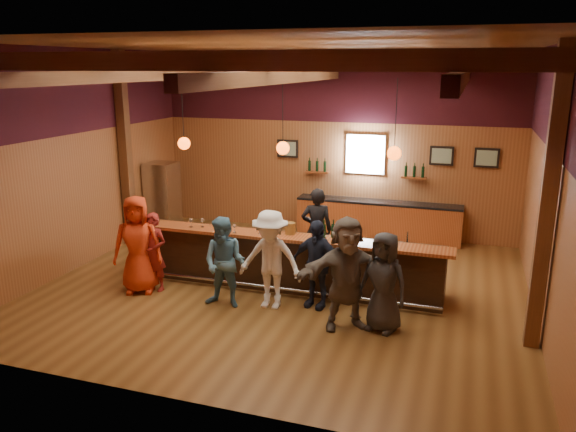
{
  "coord_description": "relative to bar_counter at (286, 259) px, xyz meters",
  "views": [
    {
      "loc": [
        3.23,
        -9.58,
        4.15
      ],
      "look_at": [
        0.0,
        0.3,
        1.35
      ],
      "focal_mm": 35.0,
      "sensor_mm": 36.0,
      "label": 1
    }
  ],
  "objects": [
    {
      "name": "glass_a",
      "position": [
        -2.72,
        -0.28,
        0.73
      ],
      "size": [
        0.09,
        0.09,
        0.2
      ],
      "color": "silver",
      "rests_on": "bar_counter"
    },
    {
      "name": "glass_e",
      "position": [
        -0.4,
        -0.37,
        0.71
      ],
      "size": [
        0.07,
        0.07,
        0.17
      ],
      "color": "silver",
      "rests_on": "bar_counter"
    },
    {
      "name": "glass_b",
      "position": [
        -1.82,
        -0.38,
        0.72
      ],
      "size": [
        0.08,
        0.08,
        0.18
      ],
      "color": "silver",
      "rests_on": "bar_counter"
    },
    {
      "name": "glass_f",
      "position": [
        0.79,
        -0.37,
        0.72
      ],
      "size": [
        0.08,
        0.08,
        0.19
      ],
      "color": "silver",
      "rests_on": "bar_counter"
    },
    {
      "name": "wine_shelves",
      "position": [
        0.78,
        3.73,
        1.1
      ],
      "size": [
        3.0,
        0.18,
        0.3
      ],
      "color": "brown",
      "rests_on": "room"
    },
    {
      "name": "bottle_a",
      "position": [
        0.8,
        -0.25,
        0.72
      ],
      "size": [
        0.07,
        0.07,
        0.34
      ],
      "color": "black",
      "rests_on": "bar_counter"
    },
    {
      "name": "framed_pictures",
      "position": [
        1.65,
        3.79,
        1.58
      ],
      "size": [
        5.35,
        0.05,
        0.45
      ],
      "color": "black",
      "rests_on": "room"
    },
    {
      "name": "glass_d",
      "position": [
        -0.88,
        -0.45,
        0.7
      ],
      "size": [
        0.07,
        0.07,
        0.16
      ],
      "color": "silver",
      "rests_on": "bar_counter"
    },
    {
      "name": "stainless_fridge",
      "position": [
        -4.12,
        2.45,
        0.38
      ],
      "size": [
        0.7,
        0.7,
        1.8
      ],
      "primitive_type": "cube",
      "color": "silver",
      "rests_on": "ground"
    },
    {
      "name": "customer_brown",
      "position": [
        1.49,
        -1.44,
        0.41
      ],
      "size": [
        1.77,
        1.34,
        1.86
      ],
      "primitive_type": "imported",
      "rotation": [
        0.0,
        0.0,
        0.52
      ],
      "color": "#645A50",
      "rests_on": "ground"
    },
    {
      "name": "customer_redvest",
      "position": [
        -2.3,
        -1.01,
        0.23
      ],
      "size": [
        0.58,
        0.4,
        1.5
      ],
      "primitive_type": "imported",
      "rotation": [
        0.0,
        0.0,
        -0.08
      ],
      "color": "maroon",
      "rests_on": "ground"
    },
    {
      "name": "window",
      "position": [
        0.78,
        3.8,
        1.53
      ],
      "size": [
        0.95,
        0.09,
        0.95
      ],
      "color": "silver",
      "rests_on": "room"
    },
    {
      "name": "glass_h",
      "position": [
        1.84,
        -0.42,
        0.71
      ],
      "size": [
        0.08,
        0.08,
        0.18
      ],
      "color": "silver",
      "rests_on": "bar_counter"
    },
    {
      "name": "bar_counter",
      "position": [
        0.0,
        0.0,
        0.0
      ],
      "size": [
        6.3,
        1.07,
        1.11
      ],
      "color": "black",
      "rests_on": "ground"
    },
    {
      "name": "back_bar_cabinet",
      "position": [
        1.18,
        3.57,
        -0.05
      ],
      "size": [
        4.0,
        0.52,
        0.95
      ],
      "color": "brown",
      "rests_on": "ground"
    },
    {
      "name": "customer_navy",
      "position": [
        0.81,
        -0.8,
        0.27
      ],
      "size": [
        0.99,
        0.59,
        1.59
      ],
      "primitive_type": "imported",
      "rotation": [
        0.0,
        0.0,
        -0.22
      ],
      "color": "#1B2237",
      "rests_on": "ground"
    },
    {
      "name": "customer_white",
      "position": [
        0.06,
        -1.08,
        0.36
      ],
      "size": [
        1.16,
        0.69,
        1.77
      ],
      "primitive_type": "imported",
      "rotation": [
        0.0,
        0.0,
        -0.03
      ],
      "color": "white",
      "rests_on": "ground"
    },
    {
      "name": "customer_dark",
      "position": [
        2.07,
        -1.34,
        0.3
      ],
      "size": [
        0.92,
        0.73,
        1.64
      ],
      "primitive_type": "imported",
      "rotation": [
        0.0,
        0.0,
        -0.3
      ],
      "color": "#2B2C2E",
      "rests_on": "ground"
    },
    {
      "name": "bartender",
      "position": [
        0.34,
        0.95,
        0.36
      ],
      "size": [
        0.72,
        0.56,
        1.76
      ],
      "primitive_type": "imported",
      "rotation": [
        0.0,
        0.0,
        3.37
      ],
      "color": "black",
      "rests_on": "ground"
    },
    {
      "name": "room",
      "position": [
        -0.02,
        -0.09,
        2.69
      ],
      "size": [
        9.04,
        9.0,
        4.52
      ],
      "color": "brown",
      "rests_on": "ground"
    },
    {
      "name": "pendant_lights",
      "position": [
        -0.02,
        -0.15,
        2.19
      ],
      "size": [
        4.24,
        0.24,
        1.37
      ],
      "color": "black",
      "rests_on": "room"
    },
    {
      "name": "glass_c",
      "position": [
        -1.62,
        -0.29,
        0.71
      ],
      "size": [
        0.08,
        0.08,
        0.18
      ],
      "color": "silver",
      "rests_on": "bar_counter"
    },
    {
      "name": "customer_denim",
      "position": [
        -0.71,
        -1.28,
        0.29
      ],
      "size": [
        0.8,
        0.63,
        1.63
      ],
      "primitive_type": "imported",
      "rotation": [
        0.0,
        0.0,
        -0.02
      ],
      "color": "teal",
      "rests_on": "ground"
    },
    {
      "name": "bottle_b",
      "position": [
        0.96,
        -0.18,
        0.72
      ],
      "size": [
        0.07,
        0.07,
        0.34
      ],
      "color": "black",
      "rests_on": "bar_counter"
    },
    {
      "name": "ice_bucket",
      "position": [
        0.14,
        -0.21,
        0.7
      ],
      "size": [
        0.2,
        0.2,
        0.21
      ],
      "primitive_type": "cylinder",
      "color": "brown",
      "rests_on": "bar_counter"
    },
    {
      "name": "customer_orange",
      "position": [
        -2.53,
        -1.16,
        0.4
      ],
      "size": [
        1.06,
        0.88,
        1.85
      ],
      "primitive_type": "imported",
      "rotation": [
        0.0,
        0.0,
        0.37
      ],
      "color": "red",
      "rests_on": "ground"
    },
    {
      "name": "glass_g",
      "position": [
        1.38,
        -0.28,
        0.71
      ],
      "size": [
        0.08,
        0.08,
        0.17
      ],
      "color": "silver",
      "rests_on": "bar_counter"
    }
  ]
}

